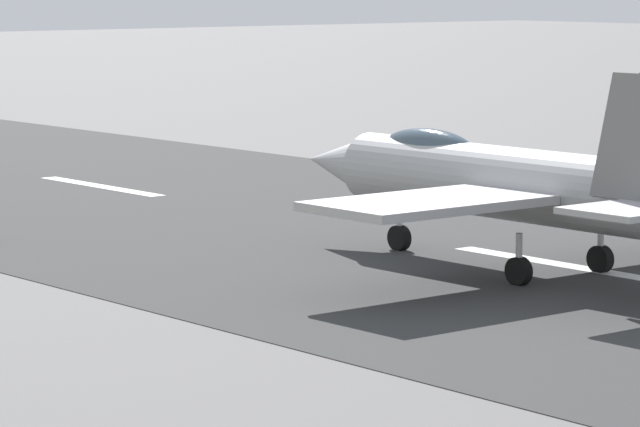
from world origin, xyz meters
TOP-DOWN VIEW (x-y plane):
  - ground_plane at (0.00, 0.00)m, footprint 400.00×400.00m
  - runway_strip at (-0.02, 0.00)m, footprint 240.00×26.00m
  - fighter_jet at (0.61, 1.73)m, footprint 16.42×14.46m
  - marker_cone_mid at (8.34, -11.73)m, footprint 0.44×0.44m

SIDE VIEW (x-z plane):
  - ground_plane at x=0.00m, z-range 0.00..0.00m
  - runway_strip at x=-0.02m, z-range 0.00..0.02m
  - marker_cone_mid at x=8.34m, z-range 0.00..0.55m
  - fighter_jet at x=0.61m, z-range -0.36..5.33m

